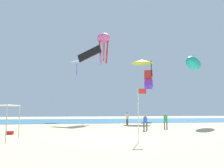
{
  "coord_description": "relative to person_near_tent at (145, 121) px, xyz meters",
  "views": [
    {
      "loc": [
        -2.84,
        -17.16,
        2.12
      ],
      "look_at": [
        1.46,
        10.33,
        5.42
      ],
      "focal_mm": 35.17,
      "sensor_mm": 36.0,
      "label": 1
    }
  ],
  "objects": [
    {
      "name": "kite_parafoil_black",
      "position": [
        -5.07,
        14.5,
        10.6
      ],
      "size": [
        4.03,
        2.56,
        2.75
      ],
      "rotation": [
        0.0,
        0.0,
        2.63
      ],
      "color": "black"
    },
    {
      "name": "person_leftmost",
      "position": [
        0.16,
        9.04,
        0.12
      ],
      "size": [
        0.44,
        0.49,
        1.85
      ],
      "rotation": [
        0.0,
        0.0,
        1.71
      ],
      "color": "brown",
      "rests_on": "ground"
    },
    {
      "name": "kite_inflatable_teal",
      "position": [
        9.27,
        6.44,
        7.76
      ],
      "size": [
        5.41,
        5.88,
        2.41
      ],
      "rotation": [
        0.0,
        0.0,
        4.02
      ],
      "color": "teal"
    },
    {
      "name": "ocean_strip",
      "position": [
        -4.05,
        22.07,
        -0.96
      ],
      "size": [
        110.0,
        19.09,
        0.03
      ],
      "primitive_type": "cube",
      "color": "teal",
      "rests_on": "ground"
    },
    {
      "name": "cooler_box",
      "position": [
        -12.64,
        -1.45,
        -0.8
      ],
      "size": [
        0.57,
        0.37,
        0.35
      ],
      "color": "red",
      "rests_on": "ground"
    },
    {
      "name": "kite_octopus_pink",
      "position": [
        -2.23,
        18.07,
        14.41
      ],
      "size": [
        3.21,
        3.21,
        5.94
      ],
      "rotation": [
        0.0,
        0.0,
        0.35
      ],
      "color": "pink"
    },
    {
      "name": "person_central",
      "position": [
        3.07,
        2.1,
        0.08
      ],
      "size": [
        0.47,
        0.43,
        1.79
      ],
      "rotation": [
        0.0,
        0.0,
        0.17
      ],
      "color": "slate",
      "rests_on": "ground"
    },
    {
      "name": "person_near_tent",
      "position": [
        0.0,
        0.0,
        0.0
      ],
      "size": [
        0.39,
        0.39,
        1.66
      ],
      "rotation": [
        0.0,
        0.0,
        2.56
      ],
      "color": "brown",
      "rests_on": "ground"
    },
    {
      "name": "ground",
      "position": [
        -4.05,
        -4.81,
        -1.02
      ],
      "size": [
        110.0,
        110.0,
        0.1
      ],
      "primitive_type": "cube",
      "color": "#D1BA8C"
    },
    {
      "name": "kite_diamond_white",
      "position": [
        -7.21,
        22.75,
        11.02
      ],
      "size": [
        2.73,
        2.77,
        3.33
      ],
      "rotation": [
        0.0,
        0.0,
        5.01
      ],
      "color": "white"
    },
    {
      "name": "banner_flag",
      "position": [
        -2.81,
        -7.67,
        1.18
      ],
      "size": [
        0.61,
        0.06,
        3.56
      ],
      "color": "silver",
      "rests_on": "ground"
    },
    {
      "name": "kite_box_red",
      "position": [
        6.99,
        19.72,
        7.19
      ],
      "size": [
        1.97,
        2.24,
        3.71
      ],
      "rotation": [
        0.0,
        0.0,
        6.04
      ],
      "color": "red"
    },
    {
      "name": "kite_delta_yellow",
      "position": [
        4.3,
        15.1,
        9.74
      ],
      "size": [
        4.87,
        4.88,
        3.05
      ],
      "rotation": [
        0.0,
        0.0,
        2.83
      ],
      "color": "yellow"
    }
  ]
}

